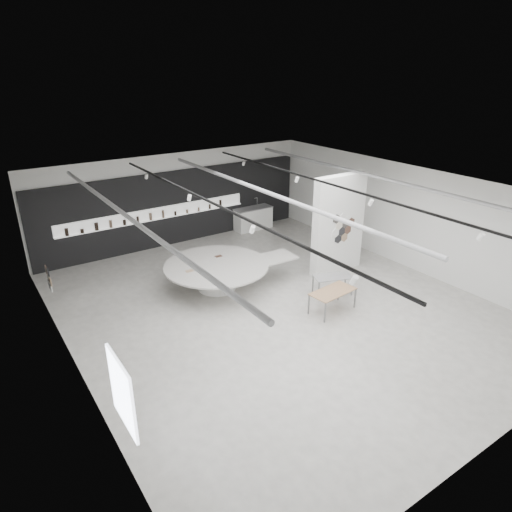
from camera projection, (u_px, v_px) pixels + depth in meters
room at (274, 247)px, 13.57m from camera, size 12.02×14.02×3.82m
back_wall_display at (176, 208)px, 19.07m from camera, size 11.80×0.27×3.10m
partition_column at (338, 225)px, 16.30m from camera, size 2.20×0.38×3.60m
display_island at (219, 273)px, 15.44m from camera, size 4.57×3.65×0.90m
sample_table_wood at (333, 292)px, 13.98m from camera, size 1.54×0.89×0.69m
sample_table_stone at (333, 278)px, 15.07m from camera, size 1.38×1.02×0.64m
kitchen_counter at (253, 218)px, 21.05m from camera, size 1.80×0.70×1.42m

